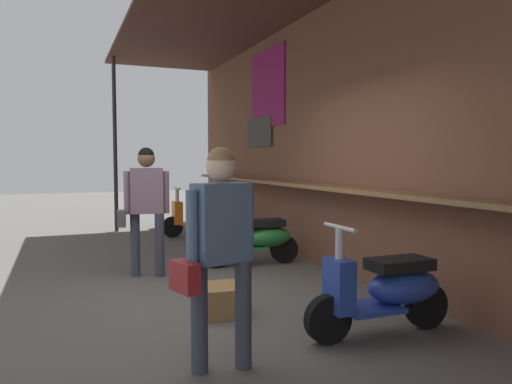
{
  "coord_description": "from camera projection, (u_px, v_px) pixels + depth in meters",
  "views": [
    {
      "loc": [
        4.77,
        -1.5,
        1.5
      ],
      "look_at": [
        -1.41,
        1.03,
        1.05
      ],
      "focal_mm": 33.7,
      "sensor_mm": 36.0,
      "label": 1
    }
  ],
  "objects": [
    {
      "name": "shopper_browsing",
      "position": [
        146.0,
        198.0,
        6.12
      ],
      "size": [
        0.29,
        0.66,
        1.66
      ],
      "rotation": [
        0.0,
        0.0,
        -0.15
      ],
      "color": "#383D4C",
      "rests_on": "ground_plane"
    },
    {
      "name": "market_stall_facade",
      "position": [
        365.0,
        109.0,
        5.63
      ],
      "size": [
        13.3,
        2.67,
        3.76
      ],
      "color": "brown",
      "rests_on": "ground_plane"
    },
    {
      "name": "merchandise_crate",
      "position": [
        221.0,
        300.0,
        4.66
      ],
      "size": [
        0.49,
        0.41,
        0.28
      ],
      "primitive_type": "cube",
      "rotation": [
        0.0,
        0.0,
        -0.11
      ],
      "color": "olive",
      "rests_on": "ground_plane"
    },
    {
      "name": "scooter_green",
      "position": [
        257.0,
        238.0,
        6.83
      ],
      "size": [
        0.49,
        1.4,
        0.97
      ],
      "rotation": [
        0.0,
        0.0,
        -1.64
      ],
      "color": "#237533",
      "rests_on": "ground_plane"
    },
    {
      "name": "scooter_blue",
      "position": [
        388.0,
        290.0,
        4.11
      ],
      "size": [
        0.46,
        1.4,
        0.97
      ],
      "rotation": [
        0.0,
        0.0,
        -1.58
      ],
      "color": "#233D9E",
      "rests_on": "ground_plane"
    },
    {
      "name": "ground_plane",
      "position": [
        216.0,
        302.0,
        5.07
      ],
      "size": [
        37.23,
        37.23,
        0.0
      ],
      "primitive_type": "plane",
      "color": "#56544F"
    },
    {
      "name": "scooter_orange",
      "position": [
        201.0,
        216.0,
        9.51
      ],
      "size": [
        0.46,
        1.4,
        0.97
      ],
      "rotation": [
        0.0,
        0.0,
        -1.56
      ],
      "color": "orange",
      "rests_on": "ground_plane"
    },
    {
      "name": "shopper_with_handbag",
      "position": [
        219.0,
        238.0,
        3.35
      ],
      "size": [
        0.39,
        0.64,
        1.59
      ],
      "rotation": [
        0.0,
        0.0,
        0.27
      ],
      "color": "#383D4C",
      "rests_on": "ground_plane"
    }
  ]
}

